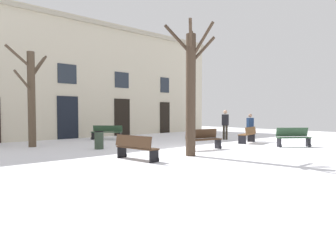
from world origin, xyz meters
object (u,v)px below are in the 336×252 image
Objects in this scene: bench_near_center_tree at (136,147)px; person_near_bench at (225,123)px; tree_foreground at (31,96)px; bench_far_corner at (293,137)px; bench_near_lamp at (203,139)px; litter_bin at (99,140)px; bench_back_to_back_right at (248,135)px; bench_by_litter_bin at (107,132)px; tree_right_of_center at (191,87)px; person_by_shop_door at (250,126)px.

person_near_bench is (9.03, 2.84, 0.58)m from bench_near_center_tree.
tree_foreground is 11.13m from person_near_bench.
bench_far_corner is 4.71m from bench_near_lamp.
bench_far_corner is at bearing -37.09° from litter_bin.
person_near_bench reaches higher than bench_near_lamp.
tree_foreground is 2.96× the size of bench_back_to_back_right.
litter_bin is 0.45× the size of bench_near_center_tree.
bench_by_litter_bin is 8.65m from bench_near_center_tree.
bench_by_litter_bin is 0.94× the size of bench_near_center_tree.
bench_back_to_back_right is (4.16, 0.34, -0.02)m from bench_near_lamp.
tree_right_of_center reaches higher than person_by_shop_door.
bench_near_center_tree is at bearing -65.83° from bench_by_litter_bin.
tree_right_of_center is 6.52m from bench_back_to_back_right.
bench_by_litter_bin is 0.95× the size of person_near_bench.
bench_back_to_back_right is at bearing -22.28° from litter_bin.
bench_far_corner is 0.84× the size of person_near_bench.
bench_near_center_tree is at bearing -100.70° from litter_bin.
person_near_bench reaches higher than bench_far_corner.
tree_right_of_center is at bearing -70.43° from litter_bin.
litter_bin is 0.48× the size of bench_by_litter_bin.
person_near_bench is at bearing 6.07° from bench_by_litter_bin.
bench_far_corner is (5.97, -1.32, -2.20)m from tree_right_of_center.
bench_near_lamp is (-4.13, 2.26, -0.00)m from bench_far_corner.
bench_back_to_back_right is (7.55, -3.09, 0.04)m from litter_bin.
bench_near_lamp is at bearing -154.94° from person_by_shop_door.
tree_foreground is 4.15m from litter_bin.
tree_right_of_center is 3.21× the size of person_by_shop_door.
tree_right_of_center is 3.02m from bench_near_lamp.
bench_near_lamp is 5.34m from person_by_shop_door.
bench_near_center_tree is (-3.61, -7.86, -0.01)m from bench_by_litter_bin.
person_near_bench reaches higher than litter_bin.
person_by_shop_door is at bearing 176.20° from person_near_bench.
person_by_shop_door reaches higher than bench_far_corner.
person_by_shop_door is (9.36, 1.27, 0.43)m from bench_near_center_tree.
litter_bin is at bearing -179.48° from bench_far_corner.
tree_right_of_center reaches higher than bench_by_litter_bin.
litter_bin is 0.45× the size of person_near_bench.
tree_foreground is 2.77× the size of bench_by_litter_bin.
bench_near_lamp is (5.38, -6.42, -2.00)m from tree_foreground.
bench_near_lamp is at bearing 101.00° from person_near_bench.
bench_near_lamp is (3.39, -3.43, 0.07)m from litter_bin.
litter_bin is at bearing -35.02° from bench_back_to_back_right.
bench_by_litter_bin is 8.52m from bench_back_to_back_right.
bench_near_center_tree is 9.45m from person_by_shop_door.
bench_near_lamp is at bearing 26.98° from tree_right_of_center.
bench_far_corner is (4.63, -9.73, 0.02)m from bench_by_litter_bin.
tree_right_of_center reaches higher than tree_foreground.
person_near_bench is (10.30, -3.97, -1.45)m from tree_foreground.
bench_back_to_back_right is at bearing -137.72° from person_by_shop_door.
bench_back_to_back_right is at bearing 15.27° from bench_near_lamp.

